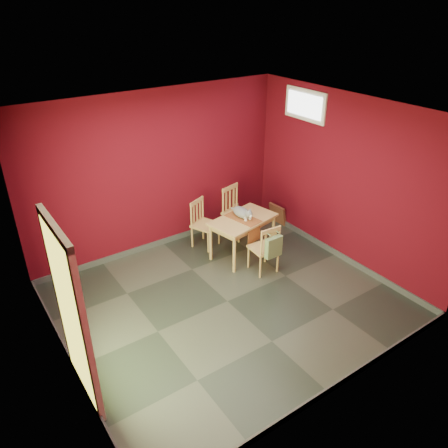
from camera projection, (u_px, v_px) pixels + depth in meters
ground at (227, 301)px, 6.34m from camera, size 4.50×4.50×0.00m
room_shell at (227, 298)px, 6.31m from camera, size 4.50×4.50×4.50m
doorway at (70, 311)px, 4.40m from camera, size 0.06×1.01×2.13m
window at (305, 105)px, 7.07m from camera, size 0.05×0.90×0.50m
outlet_plate at (236, 206)px, 8.44m from camera, size 0.08×0.02×0.12m
dining_table at (243, 223)px, 7.20m from camera, size 1.20×0.84×0.68m
table_runner at (247, 223)px, 7.10m from camera, size 0.41×0.66×0.31m
chair_far_left at (203, 223)px, 7.55m from camera, size 0.52×0.52×0.85m
chair_far_right at (236, 211)px, 7.87m from camera, size 0.53×0.53×0.93m
chair_near at (265, 248)px, 6.83m from camera, size 0.42×0.42×0.84m
tote_bag at (274, 247)px, 6.62m from camera, size 0.28×0.17×0.40m
cat at (242, 211)px, 7.17m from camera, size 0.25×0.45×0.22m
picture_frame at (278, 214)px, 8.39m from camera, size 0.15×0.39×0.39m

